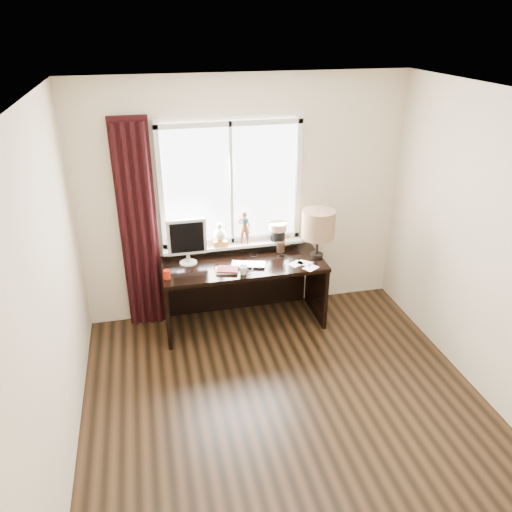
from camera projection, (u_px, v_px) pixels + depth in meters
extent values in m
cube|color=#392414|center=(296.00, 427.00, 4.14)|extent=(3.50, 4.00, 0.00)
cube|color=white|center=(311.00, 104.00, 3.01)|extent=(3.50, 4.00, 0.00)
cube|color=beige|center=(245.00, 201.00, 5.33)|extent=(3.50, 0.00, 2.60)
cube|color=beige|center=(43.00, 322.00, 3.22)|extent=(0.00, 4.00, 2.60)
imported|color=silver|center=(249.00, 265.00, 5.15)|extent=(0.39, 0.31, 0.03)
imported|color=white|center=(243.00, 270.00, 4.97)|extent=(0.13, 0.13, 0.10)
cylinder|color=#A51908|center=(167.00, 274.00, 4.89)|extent=(0.07, 0.07, 0.09)
cube|color=white|center=(231.00, 184.00, 5.20)|extent=(1.40, 0.02, 1.30)
cube|color=silver|center=(232.00, 240.00, 5.45)|extent=(1.50, 0.05, 0.05)
cube|color=silver|center=(230.00, 124.00, 4.90)|extent=(1.50, 0.05, 0.05)
cube|color=silver|center=(161.00, 190.00, 5.03)|extent=(0.05, 0.05, 1.40)
cube|color=silver|center=(298.00, 180.00, 5.32)|extent=(0.05, 0.05, 1.40)
cube|color=silver|center=(231.00, 185.00, 5.18)|extent=(0.03, 0.05, 1.30)
cube|color=silver|center=(233.00, 245.00, 5.42)|extent=(1.52, 0.18, 0.03)
cylinder|color=#590E18|center=(189.00, 237.00, 5.24)|extent=(0.16, 0.16, 0.28)
cube|color=gold|center=(220.00, 243.00, 5.36)|extent=(0.15, 0.12, 0.06)
sphere|color=beige|center=(220.00, 235.00, 5.32)|extent=(0.13, 0.13, 0.13)
sphere|color=beige|center=(219.00, 226.00, 5.28)|extent=(0.07, 0.07, 0.07)
imported|color=brown|center=(245.00, 227.00, 5.35)|extent=(0.16, 0.13, 0.38)
cylinder|color=#1E4C51|center=(245.00, 220.00, 5.30)|extent=(0.11, 0.11, 0.05)
cylinder|color=black|center=(278.00, 235.00, 5.48)|extent=(0.16, 0.16, 0.12)
cylinder|color=#8C6B4C|center=(278.00, 226.00, 5.44)|extent=(0.20, 0.20, 0.08)
cube|color=black|center=(139.00, 228.00, 5.10)|extent=(0.38, 0.05, 2.25)
cylinder|color=black|center=(125.00, 232.00, 5.06)|extent=(0.06, 0.06, 2.20)
cylinder|color=black|center=(134.00, 232.00, 5.07)|extent=(0.06, 0.06, 2.20)
cylinder|color=black|center=(143.00, 231.00, 5.09)|extent=(0.06, 0.06, 2.20)
cylinder|color=black|center=(152.00, 230.00, 5.11)|extent=(0.06, 0.06, 2.20)
cube|color=black|center=(243.00, 264.00, 5.23)|extent=(1.70, 0.70, 0.04)
cube|color=black|center=(166.00, 304.00, 5.23)|extent=(0.04, 0.64, 0.71)
cube|color=black|center=(316.00, 287.00, 5.56)|extent=(0.04, 0.64, 0.71)
cube|color=black|center=(238.00, 281.00, 5.69)|extent=(1.60, 0.03, 0.71)
cylinder|color=beige|center=(188.00, 263.00, 5.21)|extent=(0.18, 0.18, 0.01)
cylinder|color=beige|center=(188.00, 258.00, 5.18)|extent=(0.04, 0.04, 0.10)
cube|color=beige|center=(187.00, 237.00, 5.08)|extent=(0.40, 0.04, 0.38)
cube|color=black|center=(187.00, 238.00, 5.06)|extent=(0.34, 0.01, 0.32)
cube|color=beige|center=(226.00, 270.00, 5.05)|extent=(0.24, 0.19, 0.02)
cube|color=maroon|center=(228.00, 269.00, 5.03)|extent=(0.24, 0.20, 0.01)
cylinder|color=black|center=(281.00, 247.00, 5.44)|extent=(0.09, 0.09, 0.12)
cylinder|color=black|center=(279.00, 242.00, 5.42)|extent=(0.01, 0.01, 0.22)
cylinder|color=black|center=(282.00, 244.00, 5.42)|extent=(0.01, 0.01, 0.19)
cylinder|color=black|center=(280.00, 241.00, 5.42)|extent=(0.01, 0.01, 0.25)
cylinder|color=black|center=(282.00, 244.00, 5.44)|extent=(0.01, 0.01, 0.17)
cube|color=gold|center=(286.00, 241.00, 5.57)|extent=(0.10, 0.04, 0.13)
cube|color=#996633|center=(286.00, 241.00, 5.56)|extent=(0.07, 0.02, 0.10)
cylinder|color=black|center=(316.00, 255.00, 5.36)|extent=(0.14, 0.14, 0.03)
cylinder|color=black|center=(317.00, 244.00, 5.30)|extent=(0.03, 0.03, 0.22)
cylinder|color=#9F7B5C|center=(318.00, 224.00, 5.20)|extent=(0.35, 0.35, 0.30)
cube|color=white|center=(311.00, 268.00, 5.11)|extent=(0.19, 0.17, 0.00)
cube|color=white|center=(305.00, 263.00, 5.21)|extent=(0.19, 0.18, 0.00)
cube|color=white|center=(296.00, 264.00, 5.20)|extent=(0.18, 0.17, 0.00)
torus|color=black|center=(259.00, 267.00, 5.13)|extent=(0.16, 0.16, 0.01)
torus|color=black|center=(282.00, 257.00, 5.34)|extent=(0.14, 0.14, 0.01)
torus|color=black|center=(254.00, 255.00, 5.38)|extent=(0.10, 0.10, 0.01)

